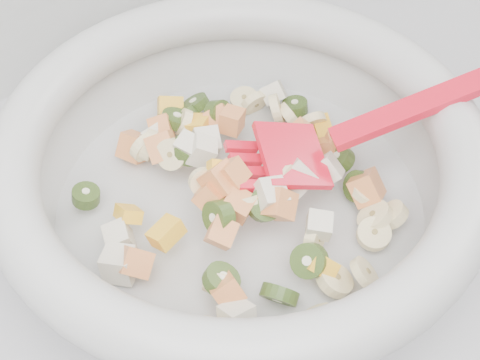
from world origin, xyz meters
TOP-DOWN VIEW (x-y plane):
  - mixing_bowl at (-0.04, 1.47)m, footprint 0.44×0.38m

SIDE VIEW (x-z plane):
  - mixing_bowl at x=-0.04m, z-range 0.89..1.03m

